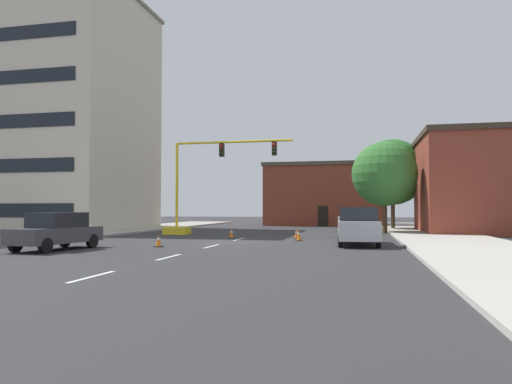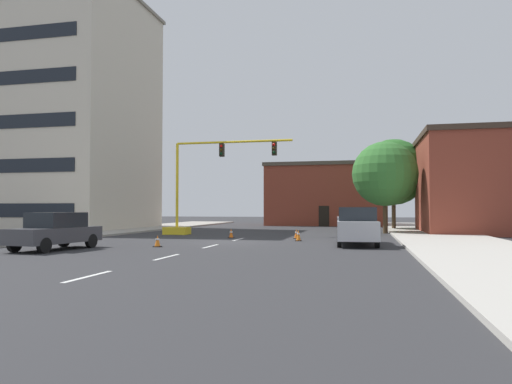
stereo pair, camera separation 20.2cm
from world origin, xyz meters
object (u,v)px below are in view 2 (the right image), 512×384
at_px(tree_right_mid, 385,174).
at_px(traffic_cone_roadside_b, 231,233).
at_px(tree_right_far, 393,172).
at_px(traffic_cone_roadside_a, 298,235).
at_px(traffic_signal_gantry, 193,204).
at_px(traffic_cone_roadside_d, 296,234).
at_px(pickup_truck_silver, 357,226).
at_px(sedan_dark_gray_near_left, 55,231).
at_px(traffic_cone_roadside_c, 158,241).

distance_m(tree_right_mid, traffic_cone_roadside_b, 13.66).
relative_size(tree_right_far, traffic_cone_roadside_a, 12.32).
bearing_deg(traffic_cone_roadside_a, traffic_signal_gantry, 149.38).
bearing_deg(traffic_cone_roadside_d, pickup_truck_silver, -50.04).
xyz_separation_m(tree_right_far, pickup_truck_silver, (-3.03, -19.04, -4.24)).
relative_size(tree_right_far, traffic_cone_roadside_d, 13.19).
relative_size(tree_right_far, pickup_truck_silver, 1.49).
relative_size(sedan_dark_gray_near_left, traffic_cone_roadside_c, 7.74).
distance_m(pickup_truck_silver, traffic_cone_roadside_d, 5.99).
distance_m(traffic_signal_gantry, traffic_cone_roadside_c, 11.28).
xyz_separation_m(tree_right_far, traffic_cone_roadside_c, (-12.75, -22.50, -4.92)).
bearing_deg(traffic_cone_roadside_c, traffic_cone_roadside_b, 78.05).
distance_m(traffic_signal_gantry, sedan_dark_gray_near_left, 13.69).
bearing_deg(sedan_dark_gray_near_left, traffic_cone_roadside_b, 61.76).
relative_size(tree_right_mid, traffic_cone_roadside_b, 11.73).
bearing_deg(traffic_signal_gantry, traffic_cone_roadside_c, -78.72).
distance_m(traffic_signal_gantry, traffic_cone_roadside_b, 5.32).
relative_size(sedan_dark_gray_near_left, traffic_cone_roadside_d, 7.52).
bearing_deg(sedan_dark_gray_near_left, traffic_signal_gantry, 82.60).
xyz_separation_m(tree_right_far, traffic_cone_roadside_a, (-6.44, -16.62, -4.89)).
distance_m(pickup_truck_silver, traffic_cone_roadside_a, 4.23).
height_order(traffic_signal_gantry, traffic_cone_roadside_d, traffic_signal_gantry).
distance_m(pickup_truck_silver, traffic_cone_roadside_c, 10.33).
relative_size(traffic_signal_gantry, sedan_dark_gray_near_left, 2.04).
bearing_deg(pickup_truck_silver, traffic_cone_roadside_b, 152.02).
bearing_deg(traffic_signal_gantry, tree_right_far, 37.87).
distance_m(traffic_signal_gantry, pickup_truck_silver, 14.08).
height_order(traffic_signal_gantry, traffic_cone_roadside_a, traffic_signal_gantry).
relative_size(tree_right_far, traffic_cone_roadside_c, 13.58).
distance_m(traffic_signal_gantry, traffic_cone_roadside_d, 8.78).
xyz_separation_m(tree_right_mid, traffic_cone_roadside_a, (-5.42, -10.02, -4.27)).
relative_size(traffic_signal_gantry, traffic_cone_roadside_c, 15.79).
relative_size(traffic_signal_gantry, tree_right_far, 1.16).
bearing_deg(traffic_cone_roadside_b, traffic_cone_roadside_a, -21.91).
distance_m(tree_right_far, traffic_cone_roadside_d, 16.75).
relative_size(pickup_truck_silver, traffic_cone_roadside_a, 8.25).
height_order(tree_right_mid, sedan_dark_gray_near_left, tree_right_mid).
relative_size(traffic_signal_gantry, traffic_cone_roadside_d, 15.34).
relative_size(traffic_signal_gantry, pickup_truck_silver, 1.74).
height_order(traffic_cone_roadside_b, traffic_cone_roadside_d, traffic_cone_roadside_d).
distance_m(traffic_signal_gantry, tree_right_far, 19.13).
height_order(tree_right_mid, traffic_cone_roadside_c, tree_right_mid).
height_order(tree_right_far, traffic_cone_roadside_a, tree_right_far).
height_order(tree_right_mid, pickup_truck_silver, tree_right_mid).
relative_size(tree_right_far, sedan_dark_gray_near_left, 1.75).
height_order(tree_right_far, pickup_truck_silver, tree_right_far).
height_order(pickup_truck_silver, traffic_cone_roadside_b, pickup_truck_silver).
bearing_deg(traffic_cone_roadside_d, traffic_cone_roadside_c, -126.29).
xyz_separation_m(traffic_signal_gantry, tree_right_mid, (13.90, 5.00, 2.33)).
relative_size(tree_right_mid, traffic_cone_roadside_d, 11.44).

